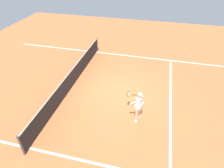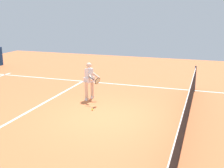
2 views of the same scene
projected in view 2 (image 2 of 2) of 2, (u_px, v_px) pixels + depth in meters
ground_plane at (103, 117)px, 10.11m from camera, size 26.52×26.52×0.00m
service_line_marking at (34, 108)px, 10.97m from camera, size 9.01×0.10×0.01m
sideline_left_marking at (135, 86)px, 14.24m from camera, size 0.10×18.40×0.01m
court_net at (187, 112)px, 9.12m from camera, size 9.69×0.08×1.11m
tennis_player at (90, 80)px, 11.88m from camera, size 0.97×0.88×1.55m
tennis_ball_near at (92, 109)px, 10.77m from camera, size 0.07×0.07×0.07m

